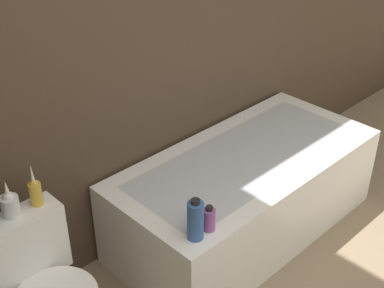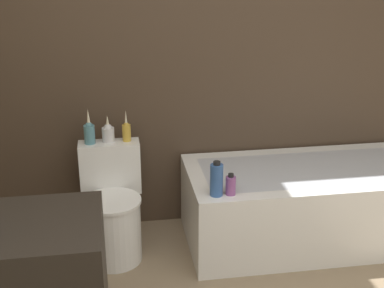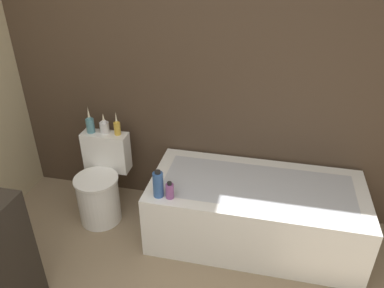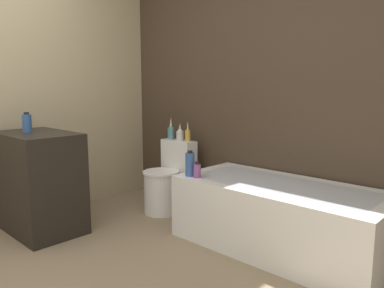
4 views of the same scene
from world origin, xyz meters
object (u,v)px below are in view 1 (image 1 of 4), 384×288
at_px(bathtub, 245,193).
at_px(shampoo_bottle_tall, 195,220).
at_px(vase_silver, 10,203).
at_px(vase_bronze, 35,191).
at_px(shampoo_bottle_short, 209,219).

distance_m(bathtub, shampoo_bottle_tall, 0.82).
bearing_deg(vase_silver, vase_bronze, -3.58).
distance_m(bathtub, vase_bronze, 1.30).
distance_m(vase_bronze, shampoo_bottle_short, 0.78).
height_order(bathtub, vase_silver, vase_silver).
bearing_deg(bathtub, vase_bronze, 170.32).
bearing_deg(vase_bronze, vase_silver, 176.42).
relative_size(vase_silver, shampoo_bottle_tall, 0.82).
bearing_deg(bathtub, shampoo_bottle_tall, -157.73).
bearing_deg(shampoo_bottle_short, shampoo_bottle_tall, 177.73).
bearing_deg(shampoo_bottle_tall, bathtub, 22.27).
relative_size(bathtub, shampoo_bottle_short, 12.18).
xyz_separation_m(bathtub, shampoo_bottle_short, (-0.60, -0.28, 0.32)).
distance_m(vase_silver, shampoo_bottle_short, 0.87).
bearing_deg(vase_silver, shampoo_bottle_tall, -38.80).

